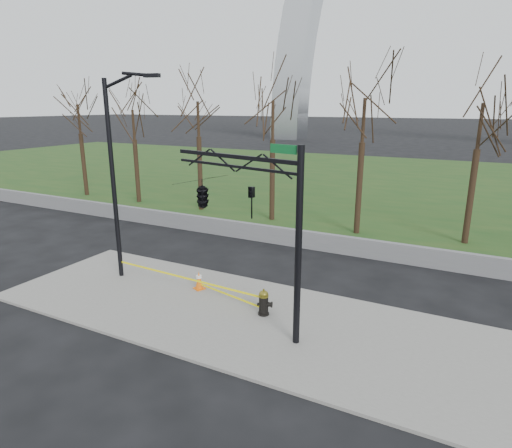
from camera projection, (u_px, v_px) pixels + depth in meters
The scene contains 10 objects.
ground at pixel (238, 317), 14.81m from camera, with size 500.00×500.00×0.00m, color black.
sidewalk at pixel (238, 315), 14.79m from camera, with size 18.00×6.00×0.10m, color slate.
grass_strip at pixel (395, 182), 40.50m from camera, with size 120.00×40.00×0.06m, color #1A3E16.
guardrail at pixel (317, 241), 21.54m from camera, with size 60.00×0.30×0.90m, color #59595B.
tree_row at pixel (315, 160), 24.78m from camera, with size 42.61×4.00×7.91m.
fire_hydrant at pixel (264, 303), 14.63m from camera, with size 0.59×0.38×0.94m.
traffic_cone at pixel (199, 280), 16.70m from camera, with size 0.50×0.50×0.73m.
street_light at pixel (117, 167), 16.85m from camera, with size 2.37×0.64×8.21m.
traffic_signal_mast at pixel (218, 197), 14.01m from camera, with size 4.97×2.54×6.00m.
caution_tape at pixel (199, 283), 16.10m from camera, with size 6.88×0.76×0.47m.
Camera 1 is at (6.69, -11.65, 7.02)m, focal length 30.22 mm.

